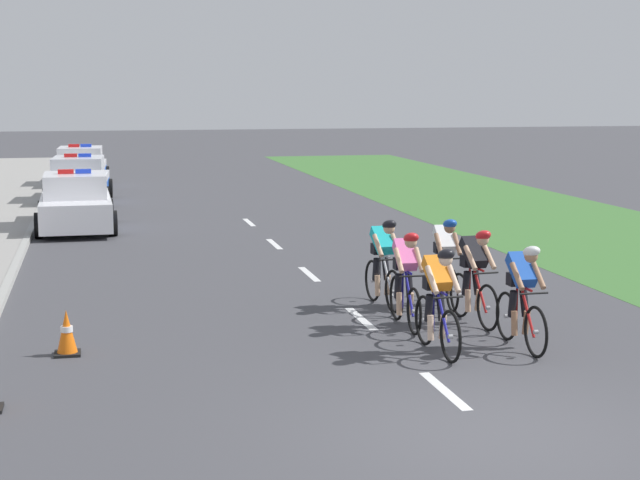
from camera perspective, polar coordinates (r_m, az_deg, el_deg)
ground_plane at (r=11.17m, az=9.85°, el=-10.75°), size 160.00×160.00×0.00m
kerb_edge at (r=24.05m, az=-16.40°, el=-0.39°), size 0.16×60.00×0.13m
grass_verge at (r=27.02m, az=14.89°, el=0.50°), size 7.00×60.00×0.01m
lane_markings_centre at (r=18.18m, az=0.70°, el=-3.06°), size 0.14×21.60×0.01m
cyclist_lead at (r=14.08m, az=6.69°, el=-3.31°), size 0.42×1.72×1.56m
cyclist_second at (r=14.52m, az=11.35°, el=-3.05°), size 0.42×1.72×1.56m
cyclist_third at (r=15.56m, az=4.87°, el=-2.14°), size 0.42×1.72×1.56m
cyclist_fourth at (r=15.93m, az=8.73°, el=-1.96°), size 0.44×1.72×1.56m
cyclist_fifth at (r=16.98m, az=3.60°, el=-1.22°), size 0.44×1.72×1.56m
cyclist_sixth at (r=17.18m, az=7.07°, el=-1.15°), size 0.44×1.72×1.56m
police_car_nearest at (r=27.05m, az=-13.64°, el=1.99°), size 2.05×4.43×1.59m
police_car_second at (r=33.48m, az=-13.47°, el=3.23°), size 2.18×4.49×1.59m
police_car_third at (r=39.12m, az=-13.36°, el=3.97°), size 2.14×4.47×1.59m
traffic_cone_near at (r=14.46m, az=-14.12°, el=-5.12°), size 0.36×0.36×0.64m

